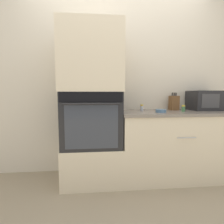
{
  "coord_description": "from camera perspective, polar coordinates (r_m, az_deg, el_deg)",
  "views": [
    {
      "loc": [
        -0.32,
        -1.83,
        1.08
      ],
      "look_at": [
        -0.12,
        0.21,
        0.87
      ],
      "focal_mm": 28.0,
      "sensor_mm": 36.0,
      "label": 1
    }
  ],
  "objects": [
    {
      "name": "ground_plane",
      "position": [
        2.15,
        4.05,
        -24.37
      ],
      "size": [
        12.0,
        12.0,
        0.0
      ],
      "primitive_type": "plane",
      "color": "gray"
    },
    {
      "name": "wall_oven",
      "position": [
        2.15,
        -6.53,
        -2.15
      ],
      "size": [
        0.69,
        0.64,
        0.65
      ],
      "color": "black",
      "rests_on": "oven_cabinet_base"
    },
    {
      "name": "counter_unit",
      "position": [
        2.45,
        19.49,
        -9.86
      ],
      "size": [
        1.42,
        0.63,
        0.86
      ],
      "color": "beige",
      "rests_on": "ground_plane"
    },
    {
      "name": "condiment_jar_near",
      "position": [
        2.37,
        22.26,
        1.09
      ],
      "size": [
        0.04,
        0.04,
        0.08
      ],
      "color": "#427047",
      "rests_on": "counter_unit"
    },
    {
      "name": "knife_block",
      "position": [
        2.57,
        19.54,
        2.85
      ],
      "size": [
        0.11,
        0.13,
        0.24
      ],
      "color": "brown",
      "rests_on": "counter_unit"
    },
    {
      "name": "microwave",
      "position": [
        2.71,
        27.95,
        3.35
      ],
      "size": [
        0.39,
        0.33,
        0.26
      ],
      "color": "#232326",
      "rests_on": "counter_unit"
    },
    {
      "name": "bowl",
      "position": [
        2.18,
        15.67,
        0.37
      ],
      "size": [
        0.13,
        0.13,
        0.04
      ],
      "color": "#517599",
      "rests_on": "counter_unit"
    },
    {
      "name": "oven_cabinet_base",
      "position": [
        2.3,
        -6.36,
        -15.96
      ],
      "size": [
        0.71,
        0.6,
        0.46
      ],
      "color": "beige",
      "rests_on": "ground_plane"
    },
    {
      "name": "wall_back",
      "position": [
        2.49,
        1.82,
        9.72
      ],
      "size": [
        8.0,
        0.05,
        2.5
      ],
      "color": "beige",
      "rests_on": "ground_plane"
    },
    {
      "name": "condiment_jar_mid",
      "position": [
        2.29,
        9.68,
        1.34
      ],
      "size": [
        0.04,
        0.04,
        0.09
      ],
      "color": "silver",
      "rests_on": "counter_unit"
    },
    {
      "name": "oven_cabinet_upper",
      "position": [
        2.17,
        -6.75,
        16.7
      ],
      "size": [
        0.71,
        0.6,
        0.77
      ],
      "color": "beige",
      "rests_on": "wall_oven"
    }
  ]
}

